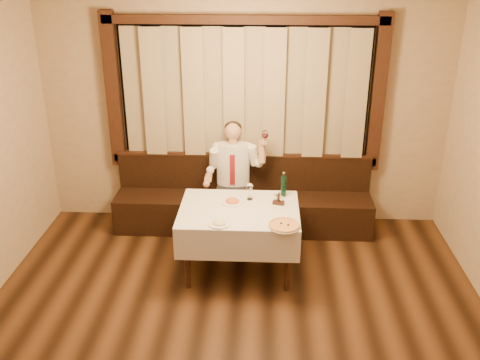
{
  "coord_description": "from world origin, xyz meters",
  "views": [
    {
      "loc": [
        0.26,
        -3.38,
        3.29
      ],
      "look_at": [
        0.0,
        1.9,
        1.0
      ],
      "focal_mm": 40.0,
      "sensor_mm": 36.0,
      "label": 1
    }
  ],
  "objects_px": {
    "pizza": "(284,225)",
    "green_bottle": "(284,186)",
    "pasta_red": "(232,200)",
    "pasta_cream": "(219,221)",
    "banquette": "(243,204)",
    "cruet_caddy": "(278,200)",
    "seated_man": "(233,170)",
    "dining_table": "(239,217)"
  },
  "relations": [
    {
      "from": "dining_table",
      "to": "seated_man",
      "type": "height_order",
      "value": "seated_man"
    },
    {
      "from": "dining_table",
      "to": "green_bottle",
      "type": "xyz_separation_m",
      "value": [
        0.48,
        0.34,
        0.23
      ]
    },
    {
      "from": "pasta_red",
      "to": "pasta_cream",
      "type": "relative_size",
      "value": 1.08
    },
    {
      "from": "green_bottle",
      "to": "pasta_red",
      "type": "bearing_deg",
      "value": -160.02
    },
    {
      "from": "pizza",
      "to": "cruet_caddy",
      "type": "distance_m",
      "value": 0.51
    },
    {
      "from": "pasta_red",
      "to": "green_bottle",
      "type": "xyz_separation_m",
      "value": [
        0.56,
        0.2,
        0.09
      ]
    },
    {
      "from": "cruet_caddy",
      "to": "pasta_red",
      "type": "bearing_deg",
      "value": -164.73
    },
    {
      "from": "pasta_red",
      "to": "dining_table",
      "type": "bearing_deg",
      "value": -59.99
    },
    {
      "from": "banquette",
      "to": "pasta_red",
      "type": "bearing_deg",
      "value": -95.21
    },
    {
      "from": "green_bottle",
      "to": "seated_man",
      "type": "xyz_separation_m",
      "value": [
        -0.6,
        0.59,
        -0.06
      ]
    },
    {
      "from": "green_bottle",
      "to": "pasta_cream",
      "type": "bearing_deg",
      "value": -132.89
    },
    {
      "from": "green_bottle",
      "to": "cruet_caddy",
      "type": "bearing_deg",
      "value": -105.08
    },
    {
      "from": "dining_table",
      "to": "pasta_red",
      "type": "height_order",
      "value": "pasta_red"
    },
    {
      "from": "pasta_red",
      "to": "seated_man",
      "type": "xyz_separation_m",
      "value": [
        -0.04,
        0.79,
        0.02
      ]
    },
    {
      "from": "pasta_cream",
      "to": "green_bottle",
      "type": "distance_m",
      "value": 0.97
    },
    {
      "from": "seated_man",
      "to": "pizza",
      "type": "bearing_deg",
      "value": -65.99
    },
    {
      "from": "pizza",
      "to": "pasta_cream",
      "type": "relative_size",
      "value": 1.44
    },
    {
      "from": "dining_table",
      "to": "seated_man",
      "type": "distance_m",
      "value": 0.96
    },
    {
      "from": "cruet_caddy",
      "to": "seated_man",
      "type": "bearing_deg",
      "value": 140.55
    },
    {
      "from": "dining_table",
      "to": "green_bottle",
      "type": "relative_size",
      "value": 4.49
    },
    {
      "from": "pasta_cream",
      "to": "seated_man",
      "type": "xyz_separation_m",
      "value": [
        0.06,
        1.3,
        0.03
      ]
    },
    {
      "from": "pasta_red",
      "to": "pizza",
      "type": "bearing_deg",
      "value": -43.48
    },
    {
      "from": "pizza",
      "to": "pasta_red",
      "type": "xyz_separation_m",
      "value": [
        -0.55,
        0.52,
        0.02
      ]
    },
    {
      "from": "pasta_cream",
      "to": "green_bottle",
      "type": "xyz_separation_m",
      "value": [
        0.66,
        0.71,
        0.09
      ]
    },
    {
      "from": "dining_table",
      "to": "pasta_cream",
      "type": "xyz_separation_m",
      "value": [
        -0.18,
        -0.36,
        0.14
      ]
    },
    {
      "from": "pizza",
      "to": "seated_man",
      "type": "xyz_separation_m",
      "value": [
        -0.59,
        1.31,
        0.04
      ]
    },
    {
      "from": "pizza",
      "to": "seated_man",
      "type": "bearing_deg",
      "value": 114.01
    },
    {
      "from": "pizza",
      "to": "green_bottle",
      "type": "bearing_deg",
      "value": 89.19
    },
    {
      "from": "pasta_red",
      "to": "pasta_cream",
      "type": "xyz_separation_m",
      "value": [
        -0.1,
        -0.5,
        -0.0
      ]
    },
    {
      "from": "dining_table",
      "to": "pasta_cream",
      "type": "bearing_deg",
      "value": -116.15
    },
    {
      "from": "pasta_cream",
      "to": "seated_man",
      "type": "bearing_deg",
      "value": 87.33
    },
    {
      "from": "green_bottle",
      "to": "cruet_caddy",
      "type": "height_order",
      "value": "green_bottle"
    },
    {
      "from": "pasta_red",
      "to": "pasta_cream",
      "type": "bearing_deg",
      "value": -101.03
    },
    {
      "from": "banquette",
      "to": "seated_man",
      "type": "relative_size",
      "value": 2.29
    },
    {
      "from": "dining_table",
      "to": "green_bottle",
      "type": "height_order",
      "value": "green_bottle"
    },
    {
      "from": "banquette",
      "to": "pasta_red",
      "type": "relative_size",
      "value": 12.92
    },
    {
      "from": "banquette",
      "to": "seated_man",
      "type": "xyz_separation_m",
      "value": [
        -0.12,
        -0.09,
        0.5
      ]
    },
    {
      "from": "pizza",
      "to": "banquette",
      "type": "bearing_deg",
      "value": 108.41
    },
    {
      "from": "pizza",
      "to": "seated_man",
      "type": "distance_m",
      "value": 1.44
    },
    {
      "from": "banquette",
      "to": "pasta_cream",
      "type": "distance_m",
      "value": 1.48
    },
    {
      "from": "banquette",
      "to": "pasta_red",
      "type": "height_order",
      "value": "banquette"
    },
    {
      "from": "banquette",
      "to": "pizza",
      "type": "relative_size",
      "value": 9.64
    }
  ]
}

